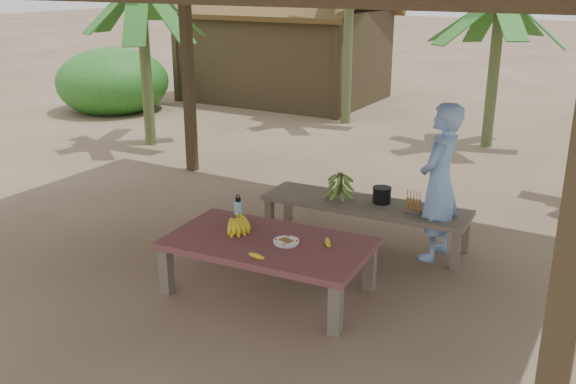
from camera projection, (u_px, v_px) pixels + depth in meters
The scene contains 15 objects.
ground at pixel (274, 269), 6.31m from camera, with size 80.00×80.00×0.00m, color brown.
work_table at pixel (268, 247), 5.73m from camera, with size 1.87×1.13×0.50m.
bench at pixel (365, 208), 6.82m from camera, with size 2.23×0.72×0.45m.
ripe_banana_bunch at pixel (234, 223), 5.88m from camera, with size 0.29×0.25×0.17m, color yellow, non-canonical shape.
plate at pixel (286, 242), 5.64m from camera, with size 0.23×0.23×0.04m.
loose_banana_front at pixel (257, 256), 5.34m from camera, with size 0.04×0.15×0.04m, color yellow.
loose_banana_side at pixel (328, 242), 5.61m from camera, with size 0.04×0.16×0.04m, color yellow.
water_flask at pixel (238, 211), 6.10m from camera, with size 0.07×0.07×0.28m.
green_banana_stalk at pixel (340, 185), 6.88m from camera, with size 0.27×0.27×0.31m, color #598C2D, non-canonical shape.
cooking_pot at pixel (382, 195), 6.79m from camera, with size 0.19×0.19×0.16m, color black.
skewer_rack at pixel (414, 201), 6.49m from camera, with size 0.18×0.08×0.24m, color #A57F47, non-canonical shape.
woman at pixel (439, 182), 6.34m from camera, with size 0.58×0.38×1.60m, color #7CA6EB.
hut at pixel (286, 51), 14.64m from camera, with size 4.40×3.43×2.85m.
banana_plant_n at pixel (500, 11), 10.12m from camera, with size 1.80×1.80×2.68m.
banana_plant_w at pixel (141, 0), 10.20m from camera, with size 1.80×1.80×2.85m.
Camera 1 is at (2.99, -4.89, 2.75)m, focal length 40.00 mm.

